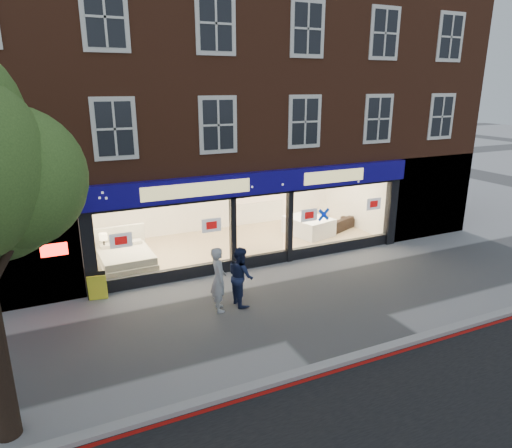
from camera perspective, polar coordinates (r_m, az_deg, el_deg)
ground at (r=13.30m, az=6.50°, el=-9.67°), size 120.00×120.00×0.00m
kerb_line at (r=11.14m, az=15.12°, el=-15.89°), size 60.00×0.10×0.01m
kerb_stone at (r=11.24m, az=14.47°, el=-15.19°), size 60.00×0.25×0.12m
showroom_floor at (r=17.60m, az=-2.38°, el=-2.60°), size 11.00×4.50×0.10m
building at (r=18.16m, az=-4.87°, el=19.22°), size 19.00×8.26×10.30m
display_bed at (r=15.78m, az=-16.03°, el=-4.14°), size 1.80×2.16×1.19m
bedside_table at (r=16.25m, az=-18.31°, el=-3.96°), size 0.52×0.52×0.55m
mattress_stack at (r=18.70m, az=6.58°, el=-0.23°), size 1.78×2.05×0.70m
sofa at (r=19.55m, az=10.28°, el=0.09°), size 1.86×1.31×0.51m
a_board at (r=13.96m, az=-19.25°, el=-7.39°), size 0.58×0.43×0.82m
pedestrian_grey at (r=12.48m, az=-4.69°, el=-6.88°), size 0.53×0.72×1.82m
pedestrian_blue at (r=12.80m, az=-1.93°, el=-6.51°), size 0.66×0.84×1.69m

